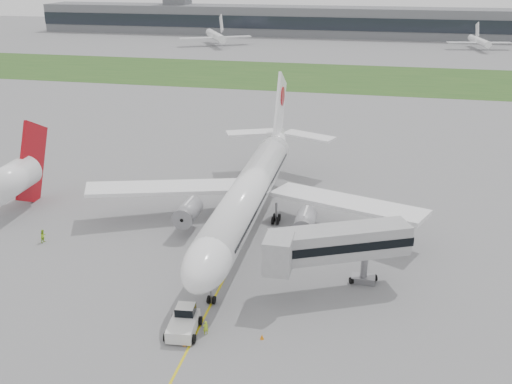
% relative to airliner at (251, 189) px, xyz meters
% --- Properties ---
extents(ground, '(600.00, 600.00, 0.00)m').
position_rel_airliner_xyz_m(ground, '(0.00, -4.87, -5.66)').
color(ground, gray).
rests_on(ground, ground).
extents(apron_markings, '(70.00, 70.00, 0.04)m').
position_rel_airliner_xyz_m(apron_markings, '(0.00, -9.87, -5.66)').
color(apron_markings, gold).
rests_on(apron_markings, ground).
extents(grass_strip, '(600.00, 50.00, 0.02)m').
position_rel_airliner_xyz_m(grass_strip, '(0.00, 115.13, -5.65)').
color(grass_strip, '#284F1D').
rests_on(grass_strip, ground).
extents(terminal_building, '(320.00, 22.30, 14.00)m').
position_rel_airliner_xyz_m(terminal_building, '(0.00, 225.00, 1.34)').
color(terminal_building, slate).
rests_on(terminal_building, ground).
extents(control_tower, '(12.00, 12.00, 56.00)m').
position_rel_airliner_xyz_m(control_tower, '(-90.00, 227.13, -5.66)').
color(control_tower, slate).
rests_on(control_tower, ground).
extents(airliner, '(48.13, 53.95, 17.88)m').
position_rel_airliner_xyz_m(airliner, '(0.00, 0.00, 0.00)').
color(airliner, white).
rests_on(airliner, ground).
extents(pushback_tug, '(3.49, 4.84, 2.36)m').
position_rel_airliner_xyz_m(pushback_tug, '(-1.31, -25.21, -4.58)').
color(pushback_tug, silver).
rests_on(pushback_tug, ground).
extents(jet_bridge, '(16.03, 10.94, 7.79)m').
position_rel_airliner_xyz_m(jet_bridge, '(12.32, -14.37, 0.10)').
color(jet_bridge, '#A7A7AA').
rests_on(jet_bridge, ground).
extents(safety_cone_left, '(0.45, 0.45, 0.62)m').
position_rel_airliner_xyz_m(safety_cone_left, '(-0.50, -27.47, -5.35)').
color(safety_cone_left, orange).
rests_on(safety_cone_left, ground).
extents(safety_cone_right, '(0.40, 0.40, 0.55)m').
position_rel_airliner_xyz_m(safety_cone_right, '(6.66, -24.94, -5.39)').
color(safety_cone_right, orange).
rests_on(safety_cone_right, ground).
extents(ground_crew_near, '(0.66, 0.62, 1.52)m').
position_rel_airliner_xyz_m(ground_crew_near, '(1.00, -25.32, -4.90)').
color(ground_crew_near, '#AAD122').
rests_on(ground_crew_near, ground).
extents(ground_crew_far, '(0.80, 0.97, 1.84)m').
position_rel_airliner_xyz_m(ground_crew_far, '(-25.90, -10.42, -4.74)').
color(ground_crew_far, '#98CF22').
rests_on(ground_crew_far, ground).
extents(neighbor_aircraft, '(4.95, 16.47, 13.47)m').
position_rel_airliner_xyz_m(neighbor_aircraft, '(-35.11, -2.22, -0.32)').
color(neighbor_aircraft, '#9D0911').
rests_on(neighbor_aircraft, ground).
extents(distant_aircraft_left, '(41.43, 39.84, 12.23)m').
position_rel_airliner_xyz_m(distant_aircraft_left, '(-56.11, 179.66, -5.66)').
color(distant_aircraft_left, white).
rests_on(distant_aircraft_left, ground).
extents(distant_aircraft_right, '(29.96, 27.39, 10.14)m').
position_rel_airliner_xyz_m(distant_aircraft_right, '(56.56, 190.95, -5.66)').
color(distant_aircraft_right, white).
rests_on(distant_aircraft_right, ground).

